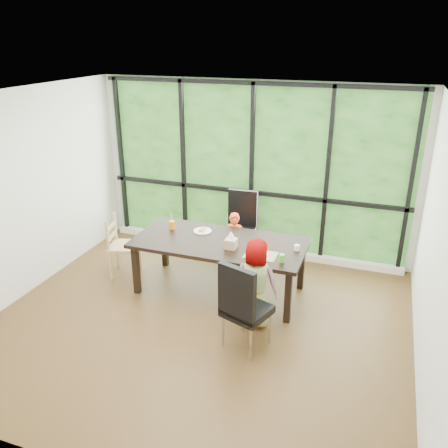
{
  "coord_description": "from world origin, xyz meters",
  "views": [
    {
      "loc": [
        1.91,
        -4.45,
        3.32
      ],
      "look_at": [
        0.08,
        0.71,
        1.05
      ],
      "focal_mm": 37.13,
      "sensor_mm": 36.0,
      "label": 1
    }
  ],
  "objects_px": {
    "chair_interior_leather": "(247,305)",
    "chair_end_beech": "(124,246)",
    "child_older": "(256,283)",
    "plate_near": "(258,254)",
    "tissue_box": "(231,244)",
    "white_mug": "(297,248)",
    "child_toddler": "(234,242)",
    "dining_table": "(220,266)",
    "chair_window_leather": "(239,227)",
    "green_cup": "(282,258)",
    "plate_far": "(203,231)",
    "orange_cup": "(172,225)"
  },
  "relations": [
    {
      "from": "chair_window_leather",
      "to": "plate_far",
      "type": "height_order",
      "value": "chair_window_leather"
    },
    {
      "from": "chair_window_leather",
      "to": "green_cup",
      "type": "xyz_separation_m",
      "value": [
        0.97,
        -1.33,
        0.26
      ]
    },
    {
      "from": "tissue_box",
      "to": "white_mug",
      "type": "bearing_deg",
      "value": 15.14
    },
    {
      "from": "chair_window_leather",
      "to": "child_older",
      "type": "bearing_deg",
      "value": -68.55
    },
    {
      "from": "chair_window_leather",
      "to": "white_mug",
      "type": "relative_size",
      "value": 14.9
    },
    {
      "from": "plate_near",
      "to": "orange_cup",
      "type": "bearing_deg",
      "value": 164.73
    },
    {
      "from": "chair_window_leather",
      "to": "chair_end_beech",
      "type": "height_order",
      "value": "chair_window_leather"
    },
    {
      "from": "green_cup",
      "to": "chair_window_leather",
      "type": "bearing_deg",
      "value": 125.93
    },
    {
      "from": "child_older",
      "to": "plate_near",
      "type": "relative_size",
      "value": 4.29
    },
    {
      "from": "orange_cup",
      "to": "green_cup",
      "type": "relative_size",
      "value": 1.16
    },
    {
      "from": "chair_end_beech",
      "to": "plate_far",
      "type": "distance_m",
      "value": 1.2
    },
    {
      "from": "chair_interior_leather",
      "to": "chair_end_beech",
      "type": "relative_size",
      "value": 1.2
    },
    {
      "from": "chair_interior_leather",
      "to": "chair_end_beech",
      "type": "xyz_separation_m",
      "value": [
        -2.18,
        1.04,
        -0.09
      ]
    },
    {
      "from": "plate_near",
      "to": "green_cup",
      "type": "bearing_deg",
      "value": -18.44
    },
    {
      "from": "dining_table",
      "to": "child_toddler",
      "type": "height_order",
      "value": "child_toddler"
    },
    {
      "from": "child_toddler",
      "to": "tissue_box",
      "type": "bearing_deg",
      "value": -76.05
    },
    {
      "from": "chair_end_beech",
      "to": "white_mug",
      "type": "xyz_separation_m",
      "value": [
        2.5,
        0.08,
        0.34
      ]
    },
    {
      "from": "chair_end_beech",
      "to": "chair_window_leather",
      "type": "bearing_deg",
      "value": -69.65
    },
    {
      "from": "plate_near",
      "to": "tissue_box",
      "type": "bearing_deg",
      "value": 171.14
    },
    {
      "from": "plate_near",
      "to": "green_cup",
      "type": "distance_m",
      "value": 0.35
    },
    {
      "from": "chair_window_leather",
      "to": "child_toddler",
      "type": "distance_m",
      "value": 0.39
    },
    {
      "from": "child_toddler",
      "to": "child_older",
      "type": "height_order",
      "value": "child_older"
    },
    {
      "from": "dining_table",
      "to": "chair_window_leather",
      "type": "height_order",
      "value": "chair_window_leather"
    },
    {
      "from": "dining_table",
      "to": "tissue_box",
      "type": "distance_m",
      "value": 0.51
    },
    {
      "from": "chair_window_leather",
      "to": "child_older",
      "type": "distance_m",
      "value": 1.76
    },
    {
      "from": "chair_interior_leather",
      "to": "child_toddler",
      "type": "height_order",
      "value": "chair_interior_leather"
    },
    {
      "from": "dining_table",
      "to": "green_cup",
      "type": "bearing_deg",
      "value": -19.04
    },
    {
      "from": "plate_near",
      "to": "orange_cup",
      "type": "relative_size",
      "value": 2.19
    },
    {
      "from": "child_toddler",
      "to": "white_mug",
      "type": "height_order",
      "value": "child_toddler"
    },
    {
      "from": "child_older",
      "to": "orange_cup",
      "type": "xyz_separation_m",
      "value": [
        -1.45,
        0.76,
        0.25
      ]
    },
    {
      "from": "dining_table",
      "to": "child_older",
      "type": "height_order",
      "value": "child_older"
    },
    {
      "from": "child_toddler",
      "to": "orange_cup",
      "type": "height_order",
      "value": "child_toddler"
    },
    {
      "from": "dining_table",
      "to": "plate_far",
      "type": "relative_size",
      "value": 9.03
    },
    {
      "from": "chair_window_leather",
      "to": "plate_near",
      "type": "xyz_separation_m",
      "value": [
        0.64,
        -1.22,
        0.22
      ]
    },
    {
      "from": "orange_cup",
      "to": "chair_interior_leather",
      "type": "bearing_deg",
      "value": -39.3
    },
    {
      "from": "child_older",
      "to": "orange_cup",
      "type": "relative_size",
      "value": 9.39
    },
    {
      "from": "child_older",
      "to": "orange_cup",
      "type": "distance_m",
      "value": 1.65
    },
    {
      "from": "child_older",
      "to": "chair_window_leather",
      "type": "bearing_deg",
      "value": -65.52
    },
    {
      "from": "chair_end_beech",
      "to": "white_mug",
      "type": "distance_m",
      "value": 2.52
    },
    {
      "from": "child_older",
      "to": "plate_far",
      "type": "distance_m",
      "value": 1.32
    },
    {
      "from": "dining_table",
      "to": "chair_end_beech",
      "type": "distance_m",
      "value": 1.47
    },
    {
      "from": "dining_table",
      "to": "green_cup",
      "type": "height_order",
      "value": "green_cup"
    },
    {
      "from": "child_older",
      "to": "chair_interior_leather",
      "type": "bearing_deg",
      "value": 94.48
    },
    {
      "from": "green_cup",
      "to": "white_mug",
      "type": "xyz_separation_m",
      "value": [
        0.1,
        0.39,
        -0.02
      ]
    },
    {
      "from": "dining_table",
      "to": "tissue_box",
      "type": "relative_size",
      "value": 15.6
    },
    {
      "from": "child_toddler",
      "to": "white_mug",
      "type": "distance_m",
      "value": 1.22
    },
    {
      "from": "dining_table",
      "to": "white_mug",
      "type": "distance_m",
      "value": 1.11
    },
    {
      "from": "child_older",
      "to": "plate_near",
      "type": "distance_m",
      "value": 0.44
    },
    {
      "from": "orange_cup",
      "to": "chair_end_beech",
      "type": "bearing_deg",
      "value": -166.02
    },
    {
      "from": "chair_window_leather",
      "to": "green_cup",
      "type": "distance_m",
      "value": 1.67
    }
  ]
}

